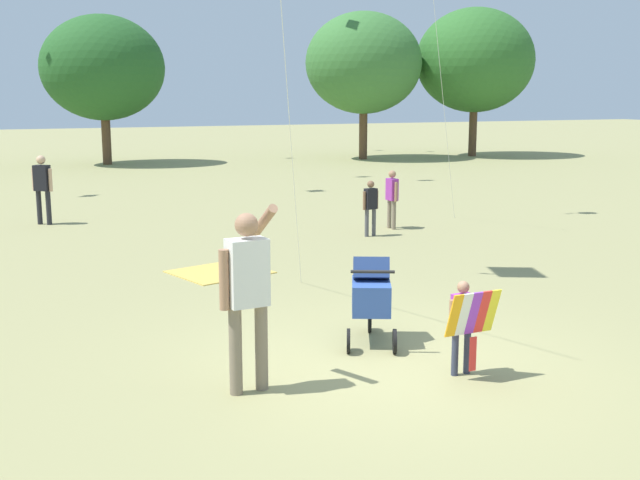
{
  "coord_description": "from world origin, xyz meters",
  "views": [
    {
      "loc": [
        -3.83,
        -7.29,
        2.9
      ],
      "look_at": [
        -0.53,
        0.62,
        1.3
      ],
      "focal_mm": 44.55,
      "sensor_mm": 36.0,
      "label": 1
    }
  ],
  "objects_px": {
    "person_adult_flyer": "(247,285)",
    "person_red_shirt": "(371,204)",
    "child_with_butterfly_kite": "(464,319)",
    "person_sitting_far": "(42,184)",
    "picnic_blanket": "(220,272)",
    "person_couple_left": "(392,194)",
    "stroller": "(371,292)"
  },
  "relations": [
    {
      "from": "picnic_blanket",
      "to": "person_sitting_far",
      "type": "bearing_deg",
      "value": 110.54
    },
    {
      "from": "person_couple_left",
      "to": "picnic_blanket",
      "type": "bearing_deg",
      "value": -149.72
    },
    {
      "from": "child_with_butterfly_kite",
      "to": "stroller",
      "type": "height_order",
      "value": "stroller"
    },
    {
      "from": "child_with_butterfly_kite",
      "to": "person_adult_flyer",
      "type": "xyz_separation_m",
      "value": [
        -2.19,
        0.43,
        0.47
      ]
    },
    {
      "from": "person_adult_flyer",
      "to": "person_red_shirt",
      "type": "relative_size",
      "value": 1.63
    },
    {
      "from": "child_with_butterfly_kite",
      "to": "person_couple_left",
      "type": "height_order",
      "value": "person_couple_left"
    },
    {
      "from": "person_couple_left",
      "to": "child_with_butterfly_kite",
      "type": "bearing_deg",
      "value": -113.06
    },
    {
      "from": "child_with_butterfly_kite",
      "to": "stroller",
      "type": "distance_m",
      "value": 1.43
    },
    {
      "from": "child_with_butterfly_kite",
      "to": "picnic_blanket",
      "type": "bearing_deg",
      "value": 100.48
    },
    {
      "from": "child_with_butterfly_kite",
      "to": "picnic_blanket",
      "type": "relative_size",
      "value": 0.72
    },
    {
      "from": "child_with_butterfly_kite",
      "to": "person_couple_left",
      "type": "bearing_deg",
      "value": 66.94
    },
    {
      "from": "person_sitting_far",
      "to": "stroller",
      "type": "bearing_deg",
      "value": -74.14
    },
    {
      "from": "stroller",
      "to": "person_sitting_far",
      "type": "distance_m",
      "value": 10.79
    },
    {
      "from": "person_red_shirt",
      "to": "person_sitting_far",
      "type": "height_order",
      "value": "person_sitting_far"
    },
    {
      "from": "person_adult_flyer",
      "to": "person_red_shirt",
      "type": "height_order",
      "value": "person_adult_flyer"
    },
    {
      "from": "person_adult_flyer",
      "to": "stroller",
      "type": "height_order",
      "value": "person_adult_flyer"
    },
    {
      "from": "stroller",
      "to": "person_red_shirt",
      "type": "distance_m",
      "value": 6.99
    },
    {
      "from": "person_sitting_far",
      "to": "person_couple_left",
      "type": "height_order",
      "value": "person_sitting_far"
    },
    {
      "from": "person_red_shirt",
      "to": "person_couple_left",
      "type": "distance_m",
      "value": 1.04
    },
    {
      "from": "person_couple_left",
      "to": "person_sitting_far",
      "type": "bearing_deg",
      "value": 153.16
    },
    {
      "from": "person_red_shirt",
      "to": "person_sitting_far",
      "type": "bearing_deg",
      "value": 145.79
    },
    {
      "from": "person_red_shirt",
      "to": "person_sitting_far",
      "type": "distance_m",
      "value": 7.3
    },
    {
      "from": "person_couple_left",
      "to": "stroller",
      "type": "bearing_deg",
      "value": -119.54
    },
    {
      "from": "child_with_butterfly_kite",
      "to": "person_sitting_far",
      "type": "xyz_separation_m",
      "value": [
        -3.34,
        11.75,
        0.3
      ]
    },
    {
      "from": "child_with_butterfly_kite",
      "to": "person_adult_flyer",
      "type": "height_order",
      "value": "person_adult_flyer"
    },
    {
      "from": "child_with_butterfly_kite",
      "to": "person_couple_left",
      "type": "relative_size",
      "value": 0.79
    },
    {
      "from": "person_adult_flyer",
      "to": "picnic_blanket",
      "type": "bearing_deg",
      "value": 77.49
    },
    {
      "from": "person_adult_flyer",
      "to": "person_couple_left",
      "type": "distance_m",
      "value": 9.71
    },
    {
      "from": "stroller",
      "to": "person_sitting_far",
      "type": "xyz_separation_m",
      "value": [
        -2.95,
        10.37,
        0.3
      ]
    },
    {
      "from": "person_adult_flyer",
      "to": "picnic_blanket",
      "type": "distance_m",
      "value": 5.41
    },
    {
      "from": "person_adult_flyer",
      "to": "person_sitting_far",
      "type": "xyz_separation_m",
      "value": [
        -1.15,
        11.32,
        -0.17
      ]
    },
    {
      "from": "person_adult_flyer",
      "to": "person_couple_left",
      "type": "xyz_separation_m",
      "value": [
        5.71,
        7.85,
        -0.33
      ]
    }
  ]
}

